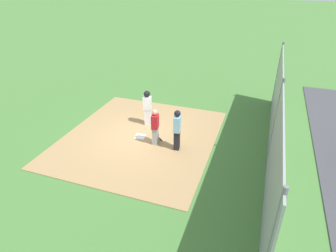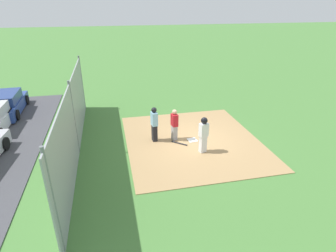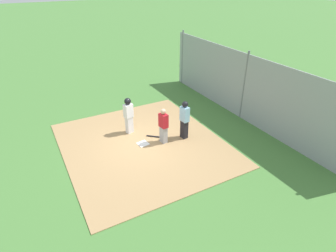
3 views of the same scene
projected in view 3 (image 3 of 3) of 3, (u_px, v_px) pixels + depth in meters
name	position (u px, v px, depth m)	size (l,w,h in m)	color
ground_plane	(143.00, 144.00, 11.92)	(140.00, 140.00, 0.00)	#477A38
dirt_infield	(143.00, 144.00, 11.91)	(7.20, 6.40, 0.03)	#A88456
home_plate	(143.00, 144.00, 11.90)	(0.44, 0.44, 0.02)	white
catcher	(163.00, 125.00, 11.65)	(0.41, 0.31, 1.57)	#9E9EA3
umpire	(184.00, 119.00, 11.93)	(0.41, 0.31, 1.73)	black
runner	(128.00, 113.00, 12.30)	(0.36, 0.44, 1.69)	silver
baseball_bat	(156.00, 137.00, 12.37)	(0.06, 0.06, 0.82)	black
backstop_fence	(244.00, 87.00, 13.40)	(12.00, 0.10, 3.35)	#93999E
parking_lot	(298.00, 100.00, 15.99)	(18.00, 5.20, 0.04)	#424247
parked_car_silver	(294.00, 88.00, 15.96)	(4.34, 2.18, 1.28)	#B2B2B7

